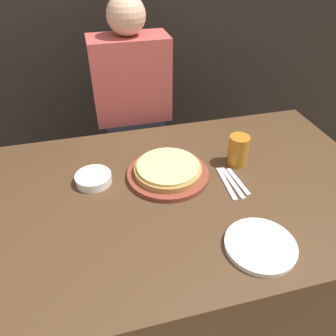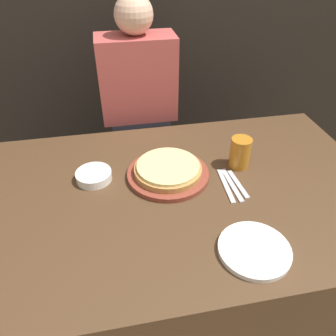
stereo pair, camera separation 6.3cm
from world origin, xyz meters
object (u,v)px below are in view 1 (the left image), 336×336
Objects in this scene: side_bowl at (94,178)px; spoon at (238,181)px; dinner_plate at (260,246)px; fork at (226,183)px; dinner_knife at (232,182)px; beer_glass at (238,149)px; pizza_on_board at (168,171)px; diner_person at (134,126)px.

spoon is (0.55, -0.14, -0.02)m from side_bowl.
dinner_plate is 0.67m from side_bowl.
dinner_knife is at bearing 0.00° from fork.
beer_glass reaches higher than spoon.
side_bowl reaches higher than fork.
side_bowl is 0.82× the size of spoon.
pizza_on_board is at bearing -6.71° from side_bowl.
diner_person reaches higher than dinner_plate.
diner_person is at bearing 121.77° from beer_glass.
beer_glass is 0.64× the size of dinner_knife.
dinner_plate is 1.60× the size of side_bowl.
pizza_on_board is 0.59m from diner_person.
fork and spoon have the same top height.
diner_person is (-0.05, 0.58, -0.11)m from pizza_on_board.
dinner_knife is 0.02m from spoon.
diner_person is (-0.28, 0.69, -0.08)m from dinner_knife.
spoon is at bearing -110.73° from beer_glass.
beer_glass is 0.64× the size of fork.
dinner_plate is (0.19, -0.43, -0.02)m from pizza_on_board.
dinner_plate is 1.31× the size of spoon.
dinner_plate is at bearing -76.73° from diner_person.
spoon is 0.13× the size of diner_person.
side_bowl reaches higher than dinner_plate.
pizza_on_board is 0.30m from side_bowl.
fork is (-0.10, -0.12, -0.07)m from beer_glass.
pizza_on_board is 0.25× the size of diner_person.
pizza_on_board reaches higher than spoon.
fork is 1.17× the size of spoon.
spoon is (0.07, 0.32, -0.01)m from dinner_plate.
side_bowl is at bearing 164.48° from fork.
dinner_knife is 0.16× the size of diner_person.
diner_person is (-0.26, 0.69, -0.08)m from fork.
fork is 0.16× the size of diner_person.
pizza_on_board reaches higher than fork.
spoon is (-0.05, -0.12, -0.07)m from beer_glass.
fork is at bearing 180.00° from dinner_knife.
pizza_on_board is 2.32× the size of side_bowl.
dinner_plate is at bearing -102.08° from spoon.
side_bowl is 0.70× the size of dinner_knife.
dinner_plate reaches higher than spoon.
side_bowl is at bearing -114.32° from diner_person.
side_bowl is 0.57m from spoon.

